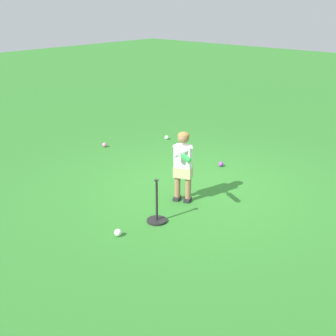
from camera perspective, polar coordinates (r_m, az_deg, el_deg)
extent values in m
plane|color=#2D7528|center=(7.53, 3.40, -2.37)|extent=(40.00, 40.00, 0.00)
cube|color=#232328|center=(7.00, 2.43, -3.97)|extent=(0.17, 0.14, 0.05)
cylinder|color=#996B4C|center=(6.94, 2.51, -2.52)|extent=(0.09, 0.09, 0.34)
cube|color=#232328|center=(7.05, 1.12, -3.78)|extent=(0.17, 0.14, 0.05)
cylinder|color=#996B4C|center=(6.99, 1.18, -2.33)|extent=(0.09, 0.09, 0.34)
cube|color=#C6B284|center=(6.87, 1.87, -0.51)|extent=(0.24, 0.31, 0.16)
cube|color=white|center=(6.79, 1.89, 1.46)|extent=(0.23, 0.29, 0.34)
sphere|color=#996B4C|center=(6.70, 1.92, 3.77)|extent=(0.17, 0.17, 0.17)
ellipsoid|color=olive|center=(6.70, 1.95, 4.03)|extent=(0.23, 0.23, 0.11)
sphere|color=green|center=(6.63, 1.52, 1.83)|extent=(0.04, 0.04, 0.04)
cylinder|color=black|center=(6.54, 1.70, 1.68)|extent=(0.11, 0.13, 0.05)
cylinder|color=green|center=(6.32, 2.21, 1.29)|extent=(0.26, 0.32, 0.11)
sphere|color=green|center=(6.15, 2.60, 0.99)|extent=(0.07, 0.07, 0.07)
cylinder|color=white|center=(6.65, 1.89, 1.99)|extent=(0.31, 0.18, 0.14)
cylinder|color=white|center=(6.67, 1.34, 2.06)|extent=(0.19, 0.31, 0.14)
sphere|color=white|center=(6.06, -6.24, -7.96)|extent=(0.10, 0.10, 0.10)
sphere|color=white|center=(10.02, -0.17, 3.80)|extent=(0.09, 0.09, 0.09)
sphere|color=pink|center=(9.59, -7.87, 2.86)|extent=(0.09, 0.09, 0.09)
sphere|color=purple|center=(8.46, 6.59, 0.48)|extent=(0.09, 0.09, 0.09)
cylinder|color=black|center=(6.40, -1.38, -6.53)|extent=(0.28, 0.28, 0.03)
cylinder|color=black|center=(6.27, -1.40, -4.17)|extent=(0.03, 0.03, 0.55)
cone|color=black|center=(6.16, -1.43, -1.68)|extent=(0.07, 0.07, 0.04)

